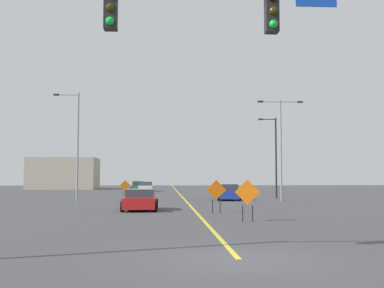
{
  "coord_description": "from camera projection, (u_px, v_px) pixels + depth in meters",
  "views": [
    {
      "loc": [
        -1.91,
        -12.09,
        2.1
      ],
      "look_at": [
        0.55,
        28.88,
        4.87
      ],
      "focal_mm": 44.65,
      "sensor_mm": 36.0,
      "label": 1
    }
  ],
  "objects": [
    {
      "name": "ground",
      "position": [
        239.0,
        260.0,
        12.01
      ],
      "size": [
        193.2,
        193.2,
        0.0
      ],
      "primitive_type": "plane",
      "color": "#444447"
    },
    {
      "name": "road_centre_stripe",
      "position": [
        177.0,
        191.0,
        65.46
      ],
      "size": [
        0.16,
        107.33,
        0.01
      ],
      "color": "yellow",
      "rests_on": "ground"
    },
    {
      "name": "traffic_signal_assembly",
      "position": [
        108.0,
        38.0,
        12.18
      ],
      "size": [
        12.66,
        0.44,
        7.34
      ],
      "color": "gray",
      "rests_on": "ground"
    },
    {
      "name": "street_lamp_mid_right",
      "position": [
        76.0,
        142.0,
        39.47
      ],
      "size": [
        2.13,
        0.24,
        9.01
      ],
      "color": "gray",
      "rests_on": "ground"
    },
    {
      "name": "street_lamp_mid_left",
      "position": [
        275.0,
        154.0,
        45.86
      ],
      "size": [
        1.78,
        0.24,
        7.73
      ],
      "color": "black",
      "rests_on": "ground"
    },
    {
      "name": "street_lamp_far_left",
      "position": [
        281.0,
        141.0,
        40.42
      ],
      "size": [
        3.88,
        0.24,
        8.58
      ],
      "color": "gray",
      "rests_on": "ground"
    },
    {
      "name": "construction_sign_right_shoulder",
      "position": [
        216.0,
        192.0,
        26.95
      ],
      "size": [
        1.13,
        0.11,
        1.89
      ],
      "color": "orange",
      "rests_on": "ground"
    },
    {
      "name": "construction_sign_median_near",
      "position": [
        247.0,
        195.0,
        22.19
      ],
      "size": [
        1.16,
        0.3,
        1.94
      ],
      "color": "orange",
      "rests_on": "ground"
    },
    {
      "name": "construction_sign_right_lane",
      "position": [
        125.0,
        186.0,
        49.39
      ],
      "size": [
        1.11,
        0.18,
        1.69
      ],
      "color": "orange",
      "rests_on": "ground"
    },
    {
      "name": "car_green_distant",
      "position": [
        138.0,
        186.0,
        68.26
      ],
      "size": [
        2.02,
        3.94,
        1.38
      ],
      "color": "#196B38",
      "rests_on": "ground"
    },
    {
      "name": "car_white_far",
      "position": [
        146.0,
        187.0,
        65.22
      ],
      "size": [
        2.19,
        4.07,
        1.34
      ],
      "color": "white",
      "rests_on": "ground"
    },
    {
      "name": "car_blue_approaching",
      "position": [
        227.0,
        193.0,
        41.98
      ],
      "size": [
        2.05,
        4.47,
        1.4
      ],
      "color": "#1E389E",
      "rests_on": "ground"
    },
    {
      "name": "car_red_near",
      "position": [
        140.0,
        200.0,
        29.47
      ],
      "size": [
        2.16,
        4.03,
        1.3
      ],
      "color": "red",
      "rests_on": "ground"
    },
    {
      "name": "roadside_building_west",
      "position": [
        64.0,
        174.0,
        77.18
      ],
      "size": [
        10.56,
        7.7,
        5.03
      ],
      "color": "#B2A893",
      "rests_on": "ground"
    }
  ]
}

